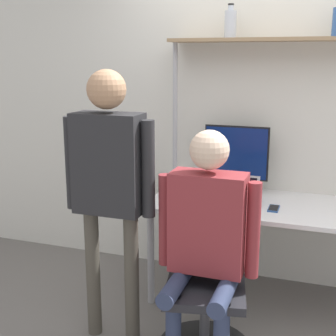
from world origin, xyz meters
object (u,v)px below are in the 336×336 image
object	(u,v)px
laptop	(234,197)
cell_phone	(274,208)
office_chair	(205,310)
monitor	(236,157)
person_standing	(109,173)
bottle_clear	(230,24)
person_seated	(206,229)

from	to	relation	value
laptop	cell_phone	distance (m)	0.28
cell_phone	office_chair	size ratio (longest dim) A/B	0.17
monitor	person_standing	size ratio (longest dim) A/B	0.30
laptop	person_standing	distance (m)	0.96
bottle_clear	person_standing	bearing A→B (deg)	-115.89
monitor	office_chair	distance (m)	1.22
person_seated	person_standing	bearing A→B (deg)	179.88
office_chair	person_standing	world-z (taller)	person_standing
bottle_clear	laptop	bearing A→B (deg)	-67.97
cell_phone	bottle_clear	xyz separation A→B (m)	(-0.41, 0.33, 1.23)
monitor	person_standing	xyz separation A→B (m)	(-0.56, -1.01, 0.07)
person_standing	office_chair	bearing A→B (deg)	4.11
monitor	office_chair	xyz separation A→B (m)	(0.03, -0.96, -0.74)
office_chair	cell_phone	bearing A→B (deg)	64.42
office_chair	bottle_clear	world-z (taller)	bottle_clear
cell_phone	person_standing	world-z (taller)	person_standing
person_seated	laptop	bearing A→B (deg)	87.81
person_standing	bottle_clear	xyz separation A→B (m)	(0.49, 1.01, 0.90)
cell_phone	person_standing	xyz separation A→B (m)	(-0.90, -0.68, 0.33)
cell_phone	office_chair	distance (m)	0.85
cell_phone	person_seated	distance (m)	0.75
laptop	office_chair	world-z (taller)	laptop
office_chair	person_seated	xyz separation A→B (m)	(0.01, -0.04, 0.53)
office_chair	person_seated	size ratio (longest dim) A/B	0.66
person_seated	person_standing	world-z (taller)	person_standing
office_chair	laptop	bearing A→B (deg)	86.90
laptop	bottle_clear	bearing A→B (deg)	112.03
cell_phone	bottle_clear	world-z (taller)	bottle_clear
monitor	cell_phone	size ratio (longest dim) A/B	3.40
bottle_clear	cell_phone	bearing A→B (deg)	-39.15
laptop	office_chair	size ratio (longest dim) A/B	0.36
office_chair	person_seated	bearing A→B (deg)	-79.10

